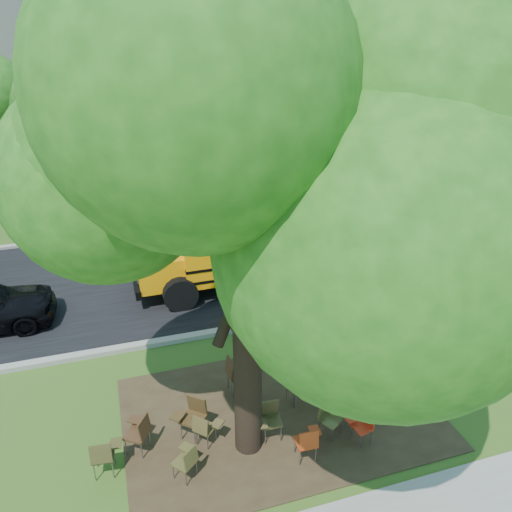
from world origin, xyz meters
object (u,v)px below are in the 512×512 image
object	(u,v)px
chair_5	(329,415)
chair_7	(342,405)
chair_2	(187,459)
chair_8	(139,430)
main_tree	(246,179)
chair_10	(236,372)
chair_0	(104,454)
chair_11	(300,383)
chair_9	(193,413)
school_bus	(343,217)
chair_3	(269,417)
chair_6	(363,423)
chair_4	(308,440)
chair_1	(205,427)

from	to	relation	value
chair_5	chair_7	distance (m)	0.48
chair_2	chair_8	size ratio (longest dim) A/B	0.89
main_tree	chair_10	bearing A→B (deg)	83.44
chair_0	chair_11	bearing A→B (deg)	16.54
main_tree	chair_2	distance (m)	5.51
chair_7	chair_9	distance (m)	3.25
school_bus	chair_11	xyz separation A→B (m)	(-4.06, -6.29, -1.31)
school_bus	chair_8	size ratio (longest dim) A/B	14.53
chair_3	chair_6	size ratio (longest dim) A/B	1.15
chair_4	main_tree	bearing A→B (deg)	148.71
chair_1	chair_10	world-z (taller)	chair_10
chair_6	chair_7	xyz separation A→B (m)	(-0.19, 0.59, 0.04)
chair_0	chair_5	distance (m)	4.62
chair_3	chair_8	distance (m)	2.70
school_bus	chair_4	xyz separation A→B (m)	(-4.54, -7.91, -1.34)
main_tree	chair_0	xyz separation A→B (m)	(-2.88, 0.13, -5.27)
chair_4	chair_10	size ratio (longest dim) A/B	0.88
chair_5	chair_0	bearing A→B (deg)	-34.08
chair_8	school_bus	bearing A→B (deg)	-16.06
chair_5	chair_6	distance (m)	0.73
chair_4	chair_7	distance (m)	1.34
chair_2	chair_5	bearing A→B (deg)	-35.62
chair_5	school_bus	bearing A→B (deg)	-147.52
chair_11	chair_6	bearing A→B (deg)	-68.54
school_bus	chair_4	bearing A→B (deg)	-120.22
main_tree	chair_6	world-z (taller)	main_tree
school_bus	chair_2	distance (m)	10.40
chair_7	chair_2	bearing A→B (deg)	-132.59
main_tree	chair_6	xyz separation A→B (m)	(2.35, -0.56, -5.35)
school_bus	chair_9	bearing A→B (deg)	-135.60
chair_6	chair_11	distance (m)	1.70
chair_5	chair_11	xyz separation A→B (m)	(-0.22, 1.10, 0.03)
chair_9	chair_6	bearing A→B (deg)	-159.10
chair_2	chair_3	bearing A→B (deg)	-23.27
chair_1	chair_6	size ratio (longest dim) A/B	1.05
school_bus	chair_8	bearing A→B (deg)	-139.59
chair_2	chair_7	size ratio (longest dim) A/B	0.98
chair_2	chair_9	distance (m)	1.13
main_tree	chair_0	bearing A→B (deg)	177.39
school_bus	chair_3	bearing A→B (deg)	-126.00
main_tree	chair_11	bearing A→B (deg)	31.16
chair_7	chair_8	bearing A→B (deg)	-146.65
chair_11	chair_8	bearing A→B (deg)	177.52
chair_3	chair_6	distance (m)	1.97
chair_10	chair_11	bearing A→B (deg)	54.15
main_tree	chair_5	xyz separation A→B (m)	(1.73, -0.19, -5.29)
chair_10	chair_9	bearing A→B (deg)	-55.00
chair_5	chair_10	world-z (taller)	chair_10
school_bus	chair_7	xyz separation A→B (m)	(-3.41, -7.18, -1.36)
chair_7	chair_10	bearing A→B (deg)	179.76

